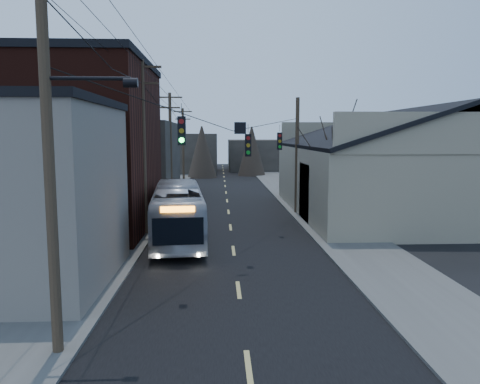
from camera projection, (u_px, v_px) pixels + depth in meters
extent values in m
cube|color=black|center=(227.00, 204.00, 39.40)|extent=(9.00, 110.00, 0.02)
cube|color=#474744|center=(150.00, 204.00, 39.10)|extent=(4.00, 110.00, 0.12)
cube|color=#474744|center=(304.00, 203.00, 39.69)|extent=(4.00, 110.00, 0.12)
cube|color=slate|center=(1.00, 196.00, 17.75)|extent=(8.00, 8.00, 7.00)
cube|color=black|center=(66.00, 148.00, 28.43)|extent=(10.00, 12.00, 10.00)
cube|color=#302B26|center=(127.00, 159.00, 44.50)|extent=(9.00, 14.00, 7.00)
cube|color=#7D725B|center=(403.00, 180.00, 34.73)|extent=(16.00, 20.00, 5.00)
cube|color=black|center=(352.00, 128.00, 34.09)|extent=(8.16, 20.60, 2.86)
cube|color=black|center=(459.00, 128.00, 34.45)|extent=(8.16, 20.60, 2.86)
cube|color=#302B26|center=(185.00, 153.00, 73.48)|extent=(10.00, 12.00, 6.00)
cube|color=#302B26|center=(264.00, 155.00, 79.08)|extent=(12.00, 14.00, 5.00)
cone|color=black|center=(334.00, 170.00, 29.35)|extent=(0.40, 0.40, 7.20)
cylinder|color=#382B1E|center=(49.00, 157.00, 11.77)|extent=(0.28, 0.28, 10.50)
cylinder|color=#382B1E|center=(144.00, 149.00, 26.67)|extent=(0.28, 0.28, 10.00)
cube|color=#382B1E|center=(142.00, 67.00, 26.12)|extent=(2.20, 0.12, 0.12)
cylinder|color=#382B1E|center=(171.00, 147.00, 41.58)|extent=(0.28, 0.28, 9.50)
cube|color=#382B1E|center=(170.00, 97.00, 41.05)|extent=(2.20, 0.12, 0.12)
cylinder|color=#382B1E|center=(183.00, 146.00, 56.48)|extent=(0.28, 0.28, 9.00)
cube|color=#382B1E|center=(183.00, 112.00, 55.99)|extent=(2.20, 0.12, 0.12)
cylinder|color=#382B1E|center=(297.00, 156.00, 34.16)|extent=(0.28, 0.28, 8.50)
cube|color=black|center=(182.00, 131.00, 16.28)|extent=(0.28, 0.20, 1.00)
cube|color=black|center=(248.00, 145.00, 20.93)|extent=(0.28, 0.20, 1.00)
cube|color=black|center=(280.00, 141.00, 26.97)|extent=(0.28, 0.20, 1.00)
imported|color=#A4A7B0|center=(178.00, 212.00, 25.94)|extent=(3.55, 11.29, 3.09)
imported|color=#B3B4BB|center=(177.00, 195.00, 39.78)|extent=(1.96, 4.75, 1.53)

